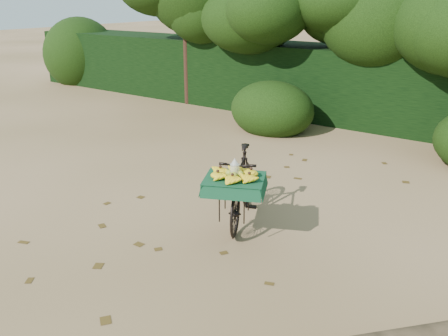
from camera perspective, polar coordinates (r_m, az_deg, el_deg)
The scene contains 6 objects.
ground at distance 6.41m, azimuth 9.74°, elevation -8.27°, with size 80.00×80.00×0.00m, color tan.
vendor_bicycle at distance 6.57m, azimuth 2.06°, elevation -2.10°, with size 1.30×1.86×1.04m.
hedge_backdrop at distance 11.88m, azimuth 23.67°, elevation 8.19°, with size 26.00×1.80×1.80m, color black.
tree_row at distance 11.11m, azimuth 20.20°, elevation 13.69°, with size 14.50×2.00×4.00m, color black, non-canonical shape.
bush_clumps at distance 9.96m, azimuth 23.53°, elevation 3.50°, with size 8.80×1.70×0.90m, color black, non-canonical shape.
leaf_litter at distance 6.94m, azimuth 12.12°, elevation -6.07°, with size 7.00×7.30×0.01m, color #4B3614, non-canonical shape.
Camera 1 is at (2.34, -5.15, 3.02)m, focal length 38.00 mm.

